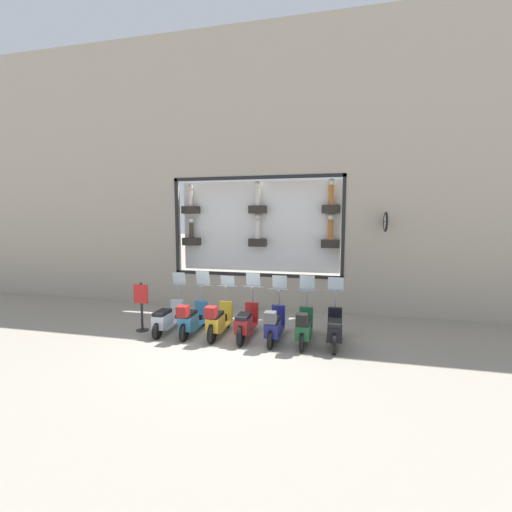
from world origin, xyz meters
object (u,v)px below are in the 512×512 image
(scooter_silver_6, at_px, (167,318))
(shop_sign_post, at_px, (141,305))
(scooter_green_1, at_px, (304,327))
(scooter_navy_2, at_px, (274,325))
(scooter_black_0, at_px, (335,329))
(scooter_teal_5, at_px, (192,319))
(scooter_yellow_4, at_px, (218,320))
(scooter_red_3, at_px, (246,322))

(scooter_silver_6, distance_m, shop_sign_post, 0.85)
(scooter_green_1, height_order, scooter_navy_2, scooter_green_1)
(scooter_navy_2, xyz_separation_m, scooter_silver_6, (0.06, 3.12, -0.05))
(scooter_green_1, height_order, shop_sign_post, scooter_green_1)
(scooter_black_0, xyz_separation_m, scooter_navy_2, (-0.07, 1.56, 0.02))
(scooter_teal_5, xyz_separation_m, shop_sign_post, (0.01, 1.56, 0.28))
(scooter_green_1, distance_m, scooter_navy_2, 0.78)
(scooter_black_0, relative_size, shop_sign_post, 1.27)
(scooter_teal_5, bearing_deg, shop_sign_post, 89.65)
(scooter_black_0, height_order, scooter_yellow_4, scooter_black_0)
(scooter_silver_6, bearing_deg, scooter_green_1, -90.89)
(scooter_yellow_4, bearing_deg, scooter_green_1, -90.15)
(scooter_black_0, bearing_deg, scooter_green_1, 94.93)
(scooter_red_3, bearing_deg, scooter_silver_6, 90.23)
(scooter_teal_5, bearing_deg, scooter_green_1, -90.04)
(scooter_silver_6, bearing_deg, scooter_teal_5, -94.31)
(scooter_yellow_4, distance_m, scooter_teal_5, 0.78)
(scooter_teal_5, distance_m, shop_sign_post, 1.58)
(scooter_red_3, bearing_deg, scooter_yellow_4, 94.69)
(scooter_black_0, height_order, scooter_red_3, scooter_red_3)
(scooter_green_1, distance_m, scooter_teal_5, 3.12)
(scooter_green_1, height_order, scooter_red_3, scooter_red_3)
(scooter_navy_2, bearing_deg, scooter_red_3, 84.79)
(scooter_yellow_4, height_order, scooter_teal_5, scooter_teal_5)
(scooter_black_0, relative_size, scooter_red_3, 1.00)
(scooter_green_1, xyz_separation_m, scooter_yellow_4, (0.01, 2.34, 0.01))
(scooter_black_0, height_order, scooter_silver_6, scooter_black_0)
(scooter_yellow_4, height_order, scooter_silver_6, scooter_silver_6)
(scooter_black_0, distance_m, shop_sign_post, 5.47)
(scooter_black_0, xyz_separation_m, scooter_red_3, (0.00, 2.34, 0.01))
(scooter_silver_6, bearing_deg, scooter_yellow_4, -92.01)
(scooter_teal_5, bearing_deg, scooter_navy_2, -90.08)
(scooter_red_3, xyz_separation_m, scooter_teal_5, (-0.07, 1.56, 0.02))
(scooter_navy_2, xyz_separation_m, scooter_yellow_4, (0.01, 1.56, 0.01))
(scooter_green_1, relative_size, scooter_red_3, 0.99)
(scooter_navy_2, relative_size, scooter_silver_6, 1.00)
(scooter_silver_6, height_order, shop_sign_post, scooter_silver_6)
(scooter_green_1, bearing_deg, scooter_yellow_4, 89.85)
(scooter_navy_2, distance_m, scooter_teal_5, 2.34)
(scooter_yellow_4, bearing_deg, shop_sign_post, 89.87)
(scooter_teal_5, height_order, shop_sign_post, scooter_teal_5)
(scooter_yellow_4, distance_m, shop_sign_post, 2.35)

